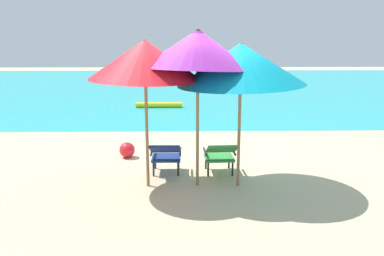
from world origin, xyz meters
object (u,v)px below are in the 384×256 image
object	(u,v)px
lounge_chair_right	(220,154)
beach_umbrella_right	(241,64)
beach_ball	(127,150)
lounge_chair_left	(166,154)
swim_buoy	(159,105)
beach_umbrella_center	(198,49)
beach_umbrella_left	(145,60)

from	to	relation	value
lounge_chair_right	beach_umbrella_right	world-z (taller)	beach_umbrella_right
beach_umbrella_right	beach_ball	world-z (taller)	beach_umbrella_right
lounge_chair_left	beach_ball	size ratio (longest dim) A/B	2.76
swim_buoy	beach_umbrella_right	bearing A→B (deg)	-76.77
lounge_chair_left	beach_umbrella_right	distance (m)	2.10
lounge_chair_left	beach_ball	xyz separation A→B (m)	(-0.84, 1.11, -0.24)
lounge_chair_left	beach_umbrella_right	bearing A→B (deg)	-23.05
beach_umbrella_center	lounge_chair_left	bearing A→B (deg)	138.24
beach_umbrella_left	beach_ball	world-z (taller)	beach_umbrella_left
lounge_chair_left	beach_umbrella_center	size ratio (longest dim) A/B	0.33
swim_buoy	beach_umbrella_right	world-z (taller)	beach_umbrella_right
lounge_chair_left	beach_umbrella_left	xyz separation A→B (m)	(-0.28, -0.52, 1.69)
beach_umbrella_right	swim_buoy	bearing A→B (deg)	103.23
beach_umbrella_left	beach_ball	xyz separation A→B (m)	(-0.57, 1.63, -1.94)
beach_ball	beach_umbrella_right	bearing A→B (deg)	-38.30
beach_umbrella_center	beach_umbrella_right	distance (m)	0.72
beach_umbrella_center	beach_umbrella_right	xyz separation A→B (m)	(0.68, -0.03, -0.23)
swim_buoy	lounge_chair_right	xyz separation A→B (m)	(1.50, -6.98, 0.31)
lounge_chair_left	beach_ball	bearing A→B (deg)	127.15
lounge_chair_right	beach_umbrella_right	distance (m)	1.72
lounge_chair_right	beach_umbrella_right	bearing A→B (deg)	-63.18
lounge_chair_right	beach_umbrella_left	size ratio (longest dim) A/B	0.37
lounge_chair_left	beach_umbrella_center	world-z (taller)	beach_umbrella_center
lounge_chair_right	beach_umbrella_center	xyz separation A→B (m)	(-0.43, -0.47, 1.85)
swim_buoy	beach_umbrella_center	xyz separation A→B (m)	(1.08, -7.45, 2.16)
lounge_chair_left	beach_ball	world-z (taller)	lounge_chair_left
swim_buoy	lounge_chair_left	xyz separation A→B (m)	(0.53, -6.96, 0.31)
swim_buoy	lounge_chair_right	distance (m)	7.15
beach_umbrella_center	swim_buoy	bearing A→B (deg)	98.24
swim_buoy	beach_umbrella_right	distance (m)	7.93
swim_buoy	beach_ball	xyz separation A→B (m)	(-0.31, -5.85, 0.06)
lounge_chair_left	beach_umbrella_left	size ratio (longest dim) A/B	0.36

